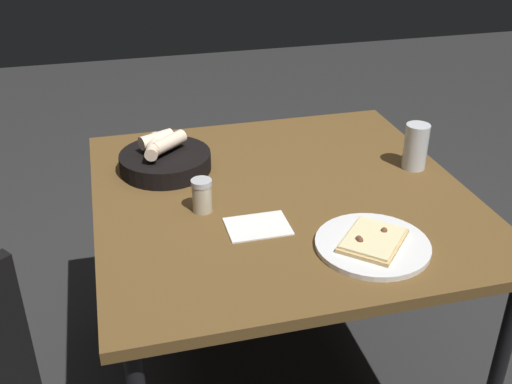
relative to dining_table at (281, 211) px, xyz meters
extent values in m
cube|color=brown|center=(0.00, 0.00, 0.05)|extent=(1.04, 1.05, 0.03)
cylinder|color=black|center=(0.46, -0.46, -0.33)|extent=(0.04, 0.04, 0.72)
cylinder|color=black|center=(-0.46, 0.46, -0.33)|extent=(0.04, 0.04, 0.72)
cylinder|color=black|center=(0.46, 0.46, -0.33)|extent=(0.04, 0.04, 0.72)
cylinder|color=white|center=(0.13, -0.32, 0.07)|extent=(0.28, 0.28, 0.01)
cube|color=tan|center=(0.13, -0.32, 0.08)|extent=(0.21, 0.21, 0.01)
cube|color=beige|center=(0.13, -0.32, 0.09)|extent=(0.19, 0.19, 0.01)
sphere|color=brown|center=(0.10, -0.32, 0.09)|extent=(0.02, 0.02, 0.02)
sphere|color=brown|center=(0.17, -0.30, 0.09)|extent=(0.02, 0.02, 0.02)
sphere|color=brown|center=(0.10, -0.33, 0.09)|extent=(0.02, 0.02, 0.02)
cylinder|color=black|center=(-0.30, 0.22, 0.09)|extent=(0.27, 0.27, 0.05)
cylinder|color=beige|center=(-0.33, 0.21, 0.15)|extent=(0.07, 0.13, 0.04)
cylinder|color=beige|center=(-0.32, 0.25, 0.15)|extent=(0.11, 0.08, 0.04)
cylinder|color=beige|center=(-0.28, 0.22, 0.15)|extent=(0.12, 0.11, 0.04)
cylinder|color=#B32114|center=(-0.24, 0.21, 0.08)|extent=(0.06, 0.06, 0.03)
cylinder|color=silver|center=(0.43, 0.05, 0.13)|extent=(0.07, 0.07, 0.14)
cylinder|color=#BF7219|center=(0.43, 0.05, 0.11)|extent=(0.06, 0.06, 0.08)
cylinder|color=#BFB299|center=(-0.23, -0.04, 0.10)|extent=(0.05, 0.05, 0.08)
cylinder|color=maroon|center=(-0.23, -0.04, 0.08)|extent=(0.04, 0.04, 0.04)
cylinder|color=#B7B7BC|center=(-0.23, -0.04, 0.15)|extent=(0.06, 0.06, 0.01)
cube|color=white|center=(-0.11, -0.16, 0.06)|extent=(0.16, 0.12, 0.00)
camera|label=1|loc=(-0.45, -1.44, 0.89)|focal=42.83mm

